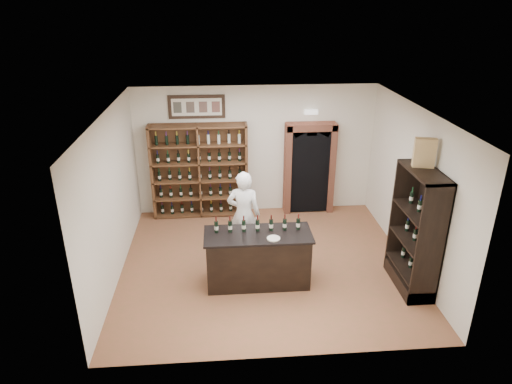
% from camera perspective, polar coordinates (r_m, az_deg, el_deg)
% --- Properties ---
extents(floor, '(5.50, 5.50, 0.00)m').
position_cam_1_polar(floor, '(8.99, 1.20, -8.95)').
color(floor, brown).
rests_on(floor, ground).
extents(ceiling, '(5.50, 5.50, 0.00)m').
position_cam_1_polar(ceiling, '(7.81, 1.39, 10.00)').
color(ceiling, white).
rests_on(ceiling, wall_back).
extents(wall_back, '(5.50, 0.04, 3.00)m').
position_cam_1_polar(wall_back, '(10.62, -0.07, 5.22)').
color(wall_back, beige).
rests_on(wall_back, ground).
extents(wall_left, '(0.04, 5.00, 3.00)m').
position_cam_1_polar(wall_left, '(8.48, -17.54, -0.73)').
color(wall_left, beige).
rests_on(wall_left, ground).
extents(wall_right, '(0.04, 5.00, 3.00)m').
position_cam_1_polar(wall_right, '(8.98, 19.03, 0.42)').
color(wall_right, beige).
rests_on(wall_right, ground).
extents(wine_shelf, '(2.20, 0.38, 2.20)m').
position_cam_1_polar(wine_shelf, '(10.57, -7.05, 2.67)').
color(wine_shelf, '#57331E').
rests_on(wine_shelf, ground).
extents(framed_picture, '(1.25, 0.04, 0.52)m').
position_cam_1_polar(framed_picture, '(10.29, -7.42, 10.51)').
color(framed_picture, black).
rests_on(framed_picture, wall_back).
extents(arched_doorway, '(1.17, 0.35, 2.17)m').
position_cam_1_polar(arched_doorway, '(10.74, 6.68, 3.24)').
color(arched_doorway, black).
rests_on(arched_doorway, ground).
extents(emergency_light, '(0.30, 0.10, 0.10)m').
position_cam_1_polar(emergency_light, '(10.47, 6.90, 9.91)').
color(emergency_light, white).
rests_on(emergency_light, wall_back).
extents(tasting_counter, '(1.88, 0.78, 1.00)m').
position_cam_1_polar(tasting_counter, '(8.21, 0.25, -8.32)').
color(tasting_counter, black).
rests_on(tasting_counter, ground).
extents(counter_bottle_0, '(0.07, 0.07, 0.30)m').
position_cam_1_polar(counter_bottle_0, '(7.97, -4.99, -4.36)').
color(counter_bottle_0, black).
rests_on(counter_bottle_0, tasting_counter).
extents(counter_bottle_1, '(0.07, 0.07, 0.30)m').
position_cam_1_polar(counter_bottle_1, '(7.97, -3.26, -4.30)').
color(counter_bottle_1, black).
rests_on(counter_bottle_1, tasting_counter).
extents(counter_bottle_2, '(0.07, 0.07, 0.30)m').
position_cam_1_polar(counter_bottle_2, '(7.98, -1.53, -4.25)').
color(counter_bottle_2, black).
rests_on(counter_bottle_2, tasting_counter).
extents(counter_bottle_3, '(0.07, 0.07, 0.30)m').
position_cam_1_polar(counter_bottle_3, '(7.99, 0.19, -4.18)').
color(counter_bottle_3, black).
rests_on(counter_bottle_3, tasting_counter).
extents(counter_bottle_4, '(0.07, 0.07, 0.30)m').
position_cam_1_polar(counter_bottle_4, '(8.02, 1.90, -4.12)').
color(counter_bottle_4, black).
rests_on(counter_bottle_4, tasting_counter).
extents(counter_bottle_5, '(0.07, 0.07, 0.30)m').
position_cam_1_polar(counter_bottle_5, '(8.04, 3.61, -4.05)').
color(counter_bottle_5, black).
rests_on(counter_bottle_5, tasting_counter).
extents(counter_bottle_6, '(0.07, 0.07, 0.30)m').
position_cam_1_polar(counter_bottle_6, '(8.08, 5.30, -3.98)').
color(counter_bottle_6, black).
rests_on(counter_bottle_6, tasting_counter).
extents(side_cabinet, '(0.48, 1.20, 2.20)m').
position_cam_1_polar(side_cabinet, '(8.47, 19.26, -6.66)').
color(side_cabinet, black).
rests_on(side_cabinet, ground).
extents(shopkeeper, '(0.72, 0.54, 1.78)m').
position_cam_1_polar(shopkeeper, '(8.86, -1.54, -2.85)').
color(shopkeeper, white).
rests_on(shopkeeper, ground).
extents(plate, '(0.23, 0.23, 0.02)m').
position_cam_1_polar(plate, '(7.79, 2.21, -5.82)').
color(plate, beige).
rests_on(plate, tasting_counter).
extents(wine_crate, '(0.37, 0.22, 0.49)m').
position_cam_1_polar(wine_crate, '(7.96, 20.32, 4.62)').
color(wine_crate, tan).
rests_on(wine_crate, side_cabinet).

